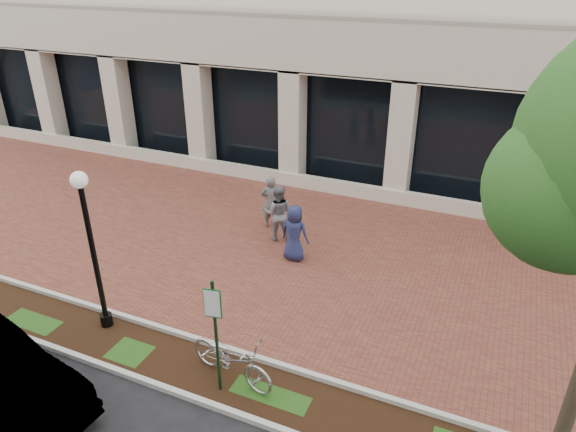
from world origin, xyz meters
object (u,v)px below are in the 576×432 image
at_px(locked_bicycle, 232,358).
at_px(pedestrian_mid, 278,213).
at_px(parking_sign, 215,324).
at_px(bollard, 510,228).
at_px(pedestrian_left, 271,202).
at_px(lamppost, 92,244).
at_px(pedestrian_right, 294,233).

height_order(locked_bicycle, pedestrian_mid, pedestrian_mid).
bearing_deg(parking_sign, bollard, 49.25).
height_order(locked_bicycle, pedestrian_left, pedestrian_left).
xyz_separation_m(locked_bicycle, bollard, (4.86, 8.25, -0.03)).
distance_m(parking_sign, pedestrian_mid, 6.30).
bearing_deg(pedestrian_left, pedestrian_mid, 113.59).
bearing_deg(pedestrian_left, locked_bicycle, 91.80).
bearing_deg(pedestrian_left, lamppost, 60.06).
bearing_deg(bollard, lamppost, -136.65).
bearing_deg(bollard, parking_sign, -119.81).
xyz_separation_m(lamppost, pedestrian_mid, (1.95, 5.37, -1.30)).
relative_size(pedestrian_left, bollard, 1.75).
xyz_separation_m(locked_bicycle, pedestrian_left, (-2.13, 6.33, 0.33)).
xyz_separation_m(parking_sign, pedestrian_left, (-2.04, 6.71, -0.76)).
xyz_separation_m(lamppost, locked_bicycle, (3.53, -0.33, -1.65)).
distance_m(parking_sign, bollard, 10.00).
distance_m(parking_sign, pedestrian_left, 7.05).
relative_size(lamppost, pedestrian_left, 2.23).
bearing_deg(pedestrian_right, pedestrian_left, -44.54).
height_order(pedestrian_mid, pedestrian_right, pedestrian_mid).
relative_size(parking_sign, lamppost, 0.67).
bearing_deg(pedestrian_left, bollard, 178.58).
xyz_separation_m(pedestrian_left, bollard, (6.98, 1.91, -0.36)).
bearing_deg(lamppost, pedestrian_left, 76.81).
bearing_deg(pedestrian_mid, locked_bicycle, 87.14).
distance_m(lamppost, pedestrian_right, 5.49).
distance_m(lamppost, locked_bicycle, 3.91).
relative_size(lamppost, pedestrian_right, 2.32).
relative_size(pedestrian_left, pedestrian_right, 1.04).
bearing_deg(lamppost, pedestrian_right, 57.63).
xyz_separation_m(parking_sign, locked_bicycle, (0.08, 0.37, -1.09)).
relative_size(pedestrian_mid, pedestrian_right, 1.07).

